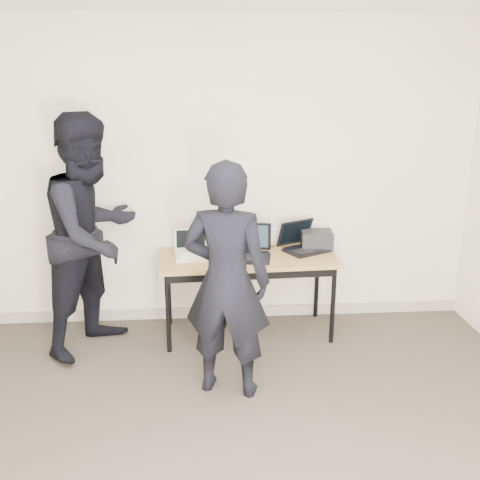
{
  "coord_description": "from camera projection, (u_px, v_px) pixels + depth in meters",
  "views": [
    {
      "loc": [
        -0.18,
        -2.44,
        2.17
      ],
      "look_at": [
        0.1,
        1.6,
        0.95
      ],
      "focal_mm": 40.0,
      "sensor_mm": 36.0,
      "label": 1
    }
  ],
  "objects": [
    {
      "name": "room",
      "position": [
        242.0,
        257.0,
        2.57
      ],
      "size": [
        4.6,
        4.6,
        2.8
      ],
      "color": "#3E372F",
      "rests_on": "ground"
    },
    {
      "name": "desk",
      "position": [
        248.0,
        263.0,
        4.57
      ],
      "size": [
        1.53,
        0.73,
        0.72
      ],
      "rotation": [
        0.0,
        0.0,
        0.05
      ],
      "color": "olive",
      "rests_on": "ground"
    },
    {
      "name": "laptop_beige",
      "position": [
        192.0,
        252.0,
        4.54
      ],
      "size": [
        0.31,
        0.31,
        0.23
      ],
      "rotation": [
        0.0,
        0.0,
        0.1
      ],
      "color": "beige",
      "rests_on": "desk"
    },
    {
      "name": "laptop_center",
      "position": [
        249.0,
        250.0,
        4.53
      ],
      "size": [
        0.41,
        0.4,
        0.28
      ],
      "rotation": [
        0.0,
        0.0,
        -0.16
      ],
      "color": "black",
      "rests_on": "desk"
    },
    {
      "name": "laptop_right",
      "position": [
        302.0,
        244.0,
        4.72
      ],
      "size": [
        0.47,
        0.46,
        0.26
      ],
      "rotation": [
        0.0,
        0.0,
        0.49
      ],
      "color": "black",
      "rests_on": "desk"
    },
    {
      "name": "leather_satchel",
      "position": [
        226.0,
        235.0,
        4.73
      ],
      "size": [
        0.38,
        0.23,
        0.25
      ],
      "rotation": [
        0.0,
        0.0,
        0.16
      ],
      "color": "#5A3317",
      "rests_on": "desk"
    },
    {
      "name": "tissue",
      "position": [
        229.0,
        218.0,
        4.69
      ],
      "size": [
        0.13,
        0.1,
        0.08
      ],
      "primitive_type": "ellipsoid",
      "rotation": [
        0.0,
        0.0,
        -0.0
      ],
      "color": "white",
      "rests_on": "leather_satchel"
    },
    {
      "name": "equipment_box",
      "position": [
        317.0,
        240.0,
        4.76
      ],
      "size": [
        0.29,
        0.25,
        0.16
      ],
      "primitive_type": "cube",
      "rotation": [
        0.0,
        0.0,
        -0.08
      ],
      "color": "black",
      "rests_on": "desk"
    },
    {
      "name": "power_brick",
      "position": [
        223.0,
        262.0,
        4.38
      ],
      "size": [
        0.08,
        0.06,
        0.03
      ],
      "primitive_type": "cube",
      "rotation": [
        0.0,
        0.0,
        -0.07
      ],
      "color": "black",
      "rests_on": "desk"
    },
    {
      "name": "cables",
      "position": [
        246.0,
        256.0,
        4.56
      ],
      "size": [
        1.14,
        0.5,
        0.01
      ],
      "rotation": [
        0.0,
        0.0,
        0.15
      ],
      "color": "black",
      "rests_on": "desk"
    },
    {
      "name": "person_typist",
      "position": [
        226.0,
        281.0,
        3.67
      ],
      "size": [
        0.7,
        0.55,
        1.68
      ],
      "primitive_type": "imported",
      "rotation": [
        0.0,
        0.0,
        2.88
      ],
      "color": "black",
      "rests_on": "ground"
    },
    {
      "name": "person_observer",
      "position": [
        93.0,
        235.0,
        4.29
      ],
      "size": [
        1.13,
        1.19,
        1.94
      ],
      "primitive_type": "imported",
      "rotation": [
        0.0,
        0.0,
        1.0
      ],
      "color": "black",
      "rests_on": "ground"
    },
    {
      "name": "baseboard",
      "position": [
        225.0,
        312.0,
        5.08
      ],
      "size": [
        4.5,
        0.03,
        0.1
      ],
      "primitive_type": "cube",
      "color": "#A39887",
      "rests_on": "ground"
    }
  ]
}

